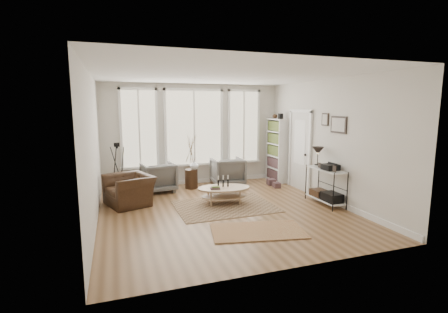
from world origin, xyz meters
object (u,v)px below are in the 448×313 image
object	(u,v)px
low_shelf	(325,183)
side_table	(191,163)
coffee_table	(224,191)
accent_chair	(129,190)
armchair_right	(227,172)
bookcase	(277,150)
armchair_left	(159,177)

from	to	relation	value
low_shelf	side_table	bearing A→B (deg)	136.55
low_shelf	coffee_table	xyz separation A→B (m)	(-2.22, 0.80, -0.21)
side_table	accent_chair	size ratio (longest dim) A/B	1.40
accent_chair	coffee_table	bearing A→B (deg)	53.35
armchair_right	accent_chair	distance (m)	2.96
coffee_table	accent_chair	xyz separation A→B (m)	(-2.09, 0.63, 0.04)
low_shelf	armchair_right	size ratio (longest dim) A/B	1.47
coffee_table	bookcase	bearing A→B (deg)	37.08
bookcase	armchair_right	size ratio (longest dim) A/B	2.32
coffee_table	armchair_right	world-z (taller)	armchair_right
bookcase	low_shelf	xyz separation A→B (m)	(-0.06, -2.52, -0.44)
coffee_table	armchair_left	size ratio (longest dim) A/B	1.52
side_table	bookcase	bearing A→B (deg)	1.07
armchair_right	low_shelf	bearing A→B (deg)	124.47
bookcase	side_table	xyz separation A→B (m)	(-2.66, -0.05, -0.24)
armchair_left	side_table	bearing A→B (deg)	177.06
armchair_right	coffee_table	bearing A→B (deg)	70.22
accent_chair	low_shelf	bearing A→B (deg)	51.78
coffee_table	accent_chair	bearing A→B (deg)	163.29
bookcase	armchair_left	xyz separation A→B (m)	(-3.58, -0.12, -0.57)
coffee_table	armchair_left	world-z (taller)	armchair_left
armchair_left	side_table	xyz separation A→B (m)	(0.91, 0.07, 0.33)
coffee_table	armchair_left	bearing A→B (deg)	128.94
low_shelf	side_table	world-z (taller)	side_table
coffee_table	side_table	bearing A→B (deg)	102.94
side_table	armchair_right	bearing A→B (deg)	-0.28
side_table	low_shelf	bearing A→B (deg)	-43.45
bookcase	accent_chair	xyz separation A→B (m)	(-4.37, -1.10, -0.61)
bookcase	coffee_table	size ratio (longest dim) A/B	1.58
low_shelf	armchair_left	bearing A→B (deg)	145.70
low_shelf	accent_chair	bearing A→B (deg)	161.73
low_shelf	accent_chair	xyz separation A→B (m)	(-4.31, 1.42, -0.17)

